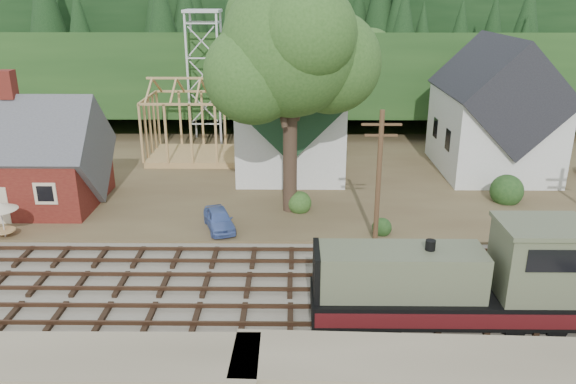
{
  "coord_description": "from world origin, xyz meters",
  "views": [
    {
      "loc": [
        2.25,
        -24.65,
        14.06
      ],
      "look_at": [
        1.91,
        6.0,
        3.0
      ],
      "focal_mm": 35.0,
      "sensor_mm": 36.0,
      "label": 1
    }
  ],
  "objects_px": {
    "car_blue": "(219,219)",
    "car_green": "(9,180)",
    "locomotive": "(460,282)",
    "patio_set": "(0,208)"
  },
  "relations": [
    {
      "from": "car_blue",
      "to": "car_green",
      "type": "xyz_separation_m",
      "value": [
        -16.38,
        7.32,
        0.0
      ]
    },
    {
      "from": "locomotive",
      "to": "car_blue",
      "type": "xyz_separation_m",
      "value": [
        -11.79,
        9.82,
        -1.16
      ]
    },
    {
      "from": "car_blue",
      "to": "car_green",
      "type": "distance_m",
      "value": 17.94
    },
    {
      "from": "car_green",
      "to": "patio_set",
      "type": "bearing_deg",
      "value": -171.51
    },
    {
      "from": "locomotive",
      "to": "car_blue",
      "type": "bearing_deg",
      "value": 140.21
    },
    {
      "from": "locomotive",
      "to": "patio_set",
      "type": "xyz_separation_m",
      "value": [
        -24.32,
        8.5,
        0.05
      ]
    },
    {
      "from": "car_green",
      "to": "patio_set",
      "type": "distance_m",
      "value": 9.53
    },
    {
      "from": "locomotive",
      "to": "car_green",
      "type": "bearing_deg",
      "value": 148.68
    },
    {
      "from": "car_green",
      "to": "car_blue",
      "type": "bearing_deg",
      "value": -129.58
    },
    {
      "from": "locomotive",
      "to": "car_green",
      "type": "xyz_separation_m",
      "value": [
        -28.16,
        17.14,
        -1.16
      ]
    }
  ]
}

